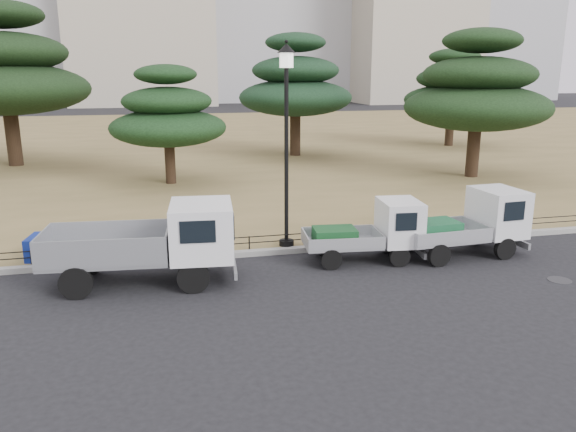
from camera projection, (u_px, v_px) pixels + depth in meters
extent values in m
plane|color=black|center=(306.00, 285.00, 14.26)|extent=(220.00, 220.00, 0.00)
cube|color=olive|center=(204.00, 141.00, 43.10)|extent=(120.00, 56.00, 0.15)
cube|color=gray|center=(283.00, 251.00, 16.69)|extent=(120.00, 0.25, 0.16)
cylinder|color=black|center=(193.00, 278.00, 13.63)|extent=(0.81, 0.23, 0.79)
cylinder|color=black|center=(195.00, 255.00, 15.28)|extent=(0.81, 0.23, 0.79)
cylinder|color=black|center=(76.00, 283.00, 13.25)|extent=(0.81, 0.23, 0.79)
cylinder|color=black|center=(90.00, 260.00, 14.91)|extent=(0.81, 0.23, 0.79)
cube|color=#2D2D30|center=(141.00, 260.00, 14.22)|extent=(4.50, 1.33, 0.14)
cube|color=gray|center=(107.00, 245.00, 14.00)|extent=(3.22, 2.00, 0.78)
cube|color=silver|center=(202.00, 230.00, 14.25)|extent=(1.70, 2.02, 1.36)
cylinder|color=black|center=(400.00, 257.00, 15.51)|extent=(0.59, 0.21, 0.58)
cylinder|color=black|center=(386.00, 243.00, 16.72)|extent=(0.59, 0.21, 0.58)
cylinder|color=black|center=(331.00, 260.00, 15.27)|extent=(0.59, 0.21, 0.58)
cylinder|color=black|center=(323.00, 246.00, 16.48)|extent=(0.59, 0.21, 0.58)
cube|color=#2D2D30|center=(361.00, 246.00, 15.96)|extent=(3.16, 1.01, 0.13)
cube|color=#A1A3A8|center=(342.00, 239.00, 15.83)|extent=(2.25, 1.51, 0.38)
cube|color=silver|center=(399.00, 222.00, 15.93)|extent=(1.21, 1.52, 1.24)
cube|color=#144720|center=(335.00, 236.00, 15.78)|extent=(1.25, 0.96, 0.42)
cylinder|color=black|center=(505.00, 248.00, 16.11)|extent=(0.65, 0.21, 0.64)
cylinder|color=black|center=(475.00, 235.00, 17.43)|extent=(0.65, 0.21, 0.64)
cylinder|color=black|center=(439.00, 255.00, 15.52)|extent=(0.65, 0.21, 0.64)
cylinder|color=black|center=(414.00, 241.00, 16.84)|extent=(0.65, 0.21, 0.64)
cube|color=#2D2D30|center=(460.00, 240.00, 16.45)|extent=(3.50, 1.01, 0.15)
cube|color=#A1A2A8|center=(442.00, 232.00, 16.20)|extent=(2.47, 1.60, 0.43)
cube|color=silver|center=(498.00, 212.00, 16.60)|extent=(1.30, 1.66, 1.36)
cube|color=#195833|center=(435.00, 229.00, 16.11)|extent=(1.37, 1.03, 0.47)
cylinder|color=black|center=(286.00, 243.00, 16.97)|extent=(0.44, 0.44, 0.16)
cylinder|color=black|center=(286.00, 157.00, 16.32)|extent=(0.12, 0.12, 5.04)
cylinder|color=white|center=(286.00, 60.00, 15.64)|extent=(0.40, 0.40, 0.40)
cone|color=black|center=(286.00, 48.00, 15.56)|extent=(0.52, 0.52, 0.25)
cylinder|color=black|center=(282.00, 241.00, 16.76)|extent=(38.00, 0.03, 0.03)
cylinder|color=black|center=(282.00, 235.00, 16.72)|extent=(38.00, 0.03, 0.03)
cylinder|color=black|center=(282.00, 241.00, 16.76)|extent=(0.04, 0.04, 0.40)
cube|color=navy|center=(54.00, 247.00, 15.80)|extent=(1.49, 1.18, 0.63)
cube|color=navy|center=(62.00, 232.00, 15.62)|extent=(0.71, 0.63, 0.27)
cylinder|color=#2D2D30|center=(560.00, 280.00, 14.55)|extent=(0.60, 0.60, 0.01)
cylinder|color=black|center=(13.00, 135.00, 30.99)|extent=(0.77, 0.77, 3.41)
ellipsoid|color=black|center=(7.00, 89.00, 30.37)|extent=(8.76, 8.76, 2.80)
ellipsoid|color=black|center=(3.00, 52.00, 29.89)|extent=(6.69, 6.69, 2.14)
cylinder|color=black|center=(170.00, 161.00, 26.15)|extent=(0.48, 0.48, 2.12)
ellipsoid|color=black|center=(168.00, 128.00, 25.76)|extent=(5.34, 5.34, 1.71)
ellipsoid|color=black|center=(167.00, 101.00, 25.46)|extent=(4.08, 4.08, 1.30)
ellipsoid|color=black|center=(166.00, 74.00, 25.17)|extent=(2.82, 2.82, 0.90)
cylinder|color=black|center=(295.00, 132.00, 34.84)|extent=(0.65, 0.65, 2.89)
ellipsoid|color=black|center=(295.00, 98.00, 34.31)|extent=(6.94, 6.94, 2.22)
ellipsoid|color=black|center=(295.00, 70.00, 33.91)|extent=(5.30, 5.30, 1.70)
ellipsoid|color=black|center=(295.00, 42.00, 33.50)|extent=(3.66, 3.66, 1.17)
cylinder|color=black|center=(473.00, 149.00, 27.78)|extent=(0.62, 0.62, 2.77)
ellipsoid|color=black|center=(477.00, 108.00, 27.27)|extent=(7.04, 7.04, 2.25)
ellipsoid|color=black|center=(479.00, 75.00, 26.88)|extent=(5.37, 5.37, 1.72)
ellipsoid|color=black|center=(482.00, 41.00, 26.49)|extent=(3.71, 3.71, 1.19)
cylinder|color=black|center=(450.00, 127.00, 39.47)|extent=(0.58, 0.58, 2.58)
ellipsoid|color=black|center=(452.00, 100.00, 39.00)|extent=(6.60, 6.60, 2.11)
ellipsoid|color=black|center=(453.00, 79.00, 38.64)|extent=(5.04, 5.04, 1.61)
ellipsoid|color=black|center=(455.00, 57.00, 38.28)|extent=(3.48, 3.48, 1.11)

